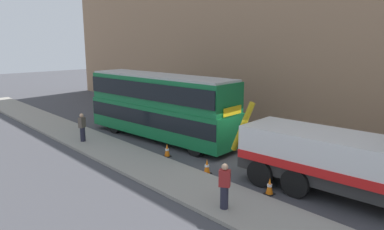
# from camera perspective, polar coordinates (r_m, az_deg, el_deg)

# --- Properties ---
(ground_plane) EXTENTS (120.00, 120.00, 0.00)m
(ground_plane) POSITION_cam_1_polar(r_m,az_deg,el_deg) (18.64, 8.66, -7.48)
(ground_plane) COLOR #424247
(near_kerb) EXTENTS (60.00, 2.80, 0.15)m
(near_kerb) POSITION_cam_1_polar(r_m,az_deg,el_deg) (15.75, -1.12, -10.78)
(near_kerb) COLOR gray
(near_kerb) RESTS_ON ground_plane
(building_facade) EXTENTS (60.00, 1.50, 16.00)m
(building_facade) POSITION_cam_1_polar(r_m,az_deg,el_deg) (23.47, 20.35, 15.93)
(building_facade) COLOR #9E7A5B
(building_facade) RESTS_ON ground_plane
(recovery_tow_truck) EXTENTS (10.23, 3.45, 3.67)m
(recovery_tow_truck) POSITION_cam_1_polar(r_m,az_deg,el_deg) (14.89, 26.00, -6.50)
(recovery_tow_truck) COLOR #2D2D2D
(recovery_tow_truck) RESTS_ON ground_plane
(double_decker_bus) EXTENTS (11.19, 3.55, 4.06)m
(double_decker_bus) POSITION_cam_1_polar(r_m,az_deg,el_deg) (22.23, -5.16, 1.75)
(double_decker_bus) COLOR #146B38
(double_decker_bus) RESTS_ON ground_plane
(pedestrian_onlooker) EXTENTS (0.40, 0.47, 1.71)m
(pedestrian_onlooker) POSITION_cam_1_polar(r_m,az_deg,el_deg) (22.35, -17.15, -1.95)
(pedestrian_onlooker) COLOR #232333
(pedestrian_onlooker) RESTS_ON near_kerb
(pedestrian_bystander) EXTENTS (0.48, 0.44, 1.71)m
(pedestrian_bystander) POSITION_cam_1_polar(r_m,az_deg,el_deg) (13.12, 5.22, -11.35)
(pedestrian_bystander) COLOR #232333
(pedestrian_bystander) RESTS_ON near_kerb
(traffic_cone_near_bus) EXTENTS (0.36, 0.36, 0.72)m
(traffic_cone_near_bus) POSITION_cam_1_polar(r_m,az_deg,el_deg) (19.22, -4.01, -5.69)
(traffic_cone_near_bus) COLOR orange
(traffic_cone_near_bus) RESTS_ON ground_plane
(traffic_cone_midway) EXTENTS (0.36, 0.36, 0.72)m
(traffic_cone_midway) POSITION_cam_1_polar(r_m,az_deg,el_deg) (16.83, 2.41, -8.28)
(traffic_cone_midway) COLOR orange
(traffic_cone_midway) RESTS_ON ground_plane
(traffic_cone_near_truck) EXTENTS (0.36, 0.36, 0.72)m
(traffic_cone_near_truck) POSITION_cam_1_polar(r_m,az_deg,el_deg) (15.04, 12.31, -11.12)
(traffic_cone_near_truck) COLOR orange
(traffic_cone_near_truck) RESTS_ON ground_plane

